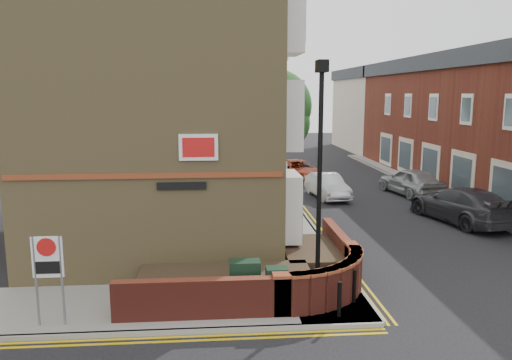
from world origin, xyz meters
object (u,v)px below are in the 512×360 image
object	(u,v)px
zone_sign	(48,264)
utility_cabinet_large	(245,283)
lamppost	(319,184)
silver_car_near	(327,186)

from	to	relation	value
zone_sign	utility_cabinet_large	bearing A→B (deg)	9.69
utility_cabinet_large	zone_sign	xyz separation A→B (m)	(-4.70, -0.80, 0.92)
lamppost	silver_car_near	distance (m)	14.60
lamppost	utility_cabinet_large	bearing A→B (deg)	176.99
lamppost	zone_sign	xyz separation A→B (m)	(-6.60, -0.70, -1.70)
lamppost	utility_cabinet_large	distance (m)	3.24
zone_sign	lamppost	bearing A→B (deg)	6.07
utility_cabinet_large	zone_sign	size ratio (longest dim) A/B	0.55
lamppost	silver_car_near	bearing A→B (deg)	76.30
utility_cabinet_large	silver_car_near	size ratio (longest dim) A/B	0.30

